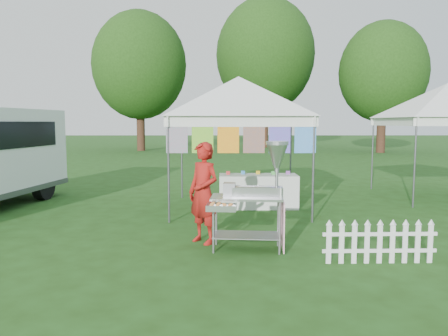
{
  "coord_description": "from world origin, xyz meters",
  "views": [
    {
      "loc": [
        -0.38,
        -6.41,
        1.98
      ],
      "look_at": [
        -0.33,
        1.95,
        1.1
      ],
      "focal_mm": 35.0,
      "sensor_mm": 36.0,
      "label": 1
    }
  ],
  "objects": [
    {
      "name": "tree_left",
      "position": [
        -6.0,
        24.0,
        5.83
      ],
      "size": [
        6.4,
        6.4,
        9.53
      ],
      "color": "#351C13",
      "rests_on": "ground"
    },
    {
      "name": "display_table",
      "position": [
        0.47,
        3.62,
        0.38
      ],
      "size": [
        1.8,
        0.7,
        0.77
      ],
      "primitive_type": "cube",
      "color": "white",
      "rests_on": "ground"
    },
    {
      "name": "canopy_main",
      "position": [
        0.0,
        3.49,
        2.99
      ],
      "size": [
        4.24,
        4.24,
        3.45
      ],
      "color": "#59595E",
      "rests_on": "ground"
    },
    {
      "name": "ground",
      "position": [
        0.0,
        0.0,
        0.0
      ],
      "size": [
        120.0,
        120.0,
        0.0
      ],
      "primitive_type": "plane",
      "color": "#204112",
      "rests_on": "ground"
    },
    {
      "name": "tree_mid",
      "position": [
        3.0,
        28.0,
        7.14
      ],
      "size": [
        7.6,
        7.6,
        11.52
      ],
      "color": "#351C13",
      "rests_on": "ground"
    },
    {
      "name": "donut_cart",
      "position": [
        0.19,
        0.21,
        0.99
      ],
      "size": [
        1.27,
        0.79,
        1.69
      ],
      "rotation": [
        0.0,
        0.0,
        -0.08
      ],
      "color": "gray",
      "rests_on": "ground"
    },
    {
      "name": "tree_right",
      "position": [
        10.0,
        22.0,
        5.18
      ],
      "size": [
        5.6,
        5.6,
        8.42
      ],
      "color": "#351C13",
      "rests_on": "ground"
    },
    {
      "name": "picket_fence",
      "position": [
        1.84,
        -0.45,
        0.29
      ],
      "size": [
        1.62,
        0.06,
        0.56
      ],
      "rotation": [
        0.0,
        0.0,
        0.02
      ],
      "color": "white",
      "rests_on": "ground"
    },
    {
      "name": "vendor",
      "position": [
        -0.68,
        0.62,
        0.83
      ],
      "size": [
        0.71,
        0.71,
        1.66
      ],
      "primitive_type": "imported",
      "rotation": [
        0.0,
        0.0,
        -0.77
      ],
      "color": "#A01813",
      "rests_on": "ground"
    }
  ]
}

